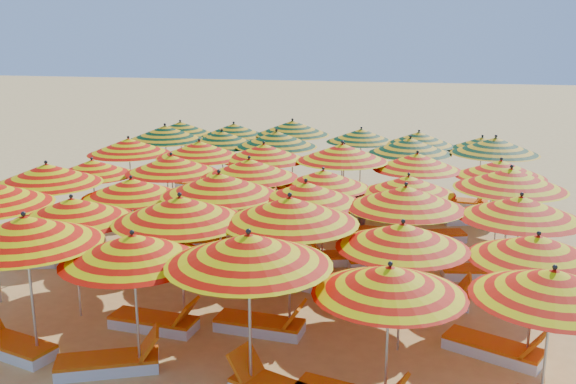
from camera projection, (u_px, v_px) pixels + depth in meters
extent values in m
plane|color=#F6C36D|center=(284.00, 257.00, 16.43)|extent=(120.00, 120.00, 0.00)
cylinder|color=silver|center=(31.00, 292.00, 11.01)|extent=(0.05, 0.05, 2.56)
cone|color=#E56B00|center=(25.00, 230.00, 10.74)|extent=(3.00, 3.00, 0.49)
sphere|color=black|center=(23.00, 214.00, 10.67)|extent=(0.09, 0.09, 0.09)
cylinder|color=silver|center=(137.00, 307.00, 10.60)|extent=(0.05, 0.05, 2.38)
cone|color=#E56B00|center=(133.00, 248.00, 10.35)|extent=(2.80, 2.80, 0.45)
sphere|color=black|center=(132.00, 232.00, 10.29)|extent=(0.08, 0.08, 0.08)
cylinder|color=silver|center=(250.00, 317.00, 9.98)|extent=(0.05, 0.05, 2.58)
cone|color=#E56B00|center=(249.00, 249.00, 9.71)|extent=(2.69, 2.69, 0.49)
sphere|color=black|center=(248.00, 231.00, 9.64)|extent=(0.09, 0.09, 0.09)
cylinder|color=silver|center=(387.00, 342.00, 9.50)|extent=(0.04, 0.04, 2.28)
cone|color=#E56B00|center=(390.00, 280.00, 9.27)|extent=(2.40, 2.40, 0.43)
sphere|color=black|center=(390.00, 264.00, 9.20)|extent=(0.08, 0.08, 0.08)
cylinder|color=silver|center=(546.00, 349.00, 9.27)|extent=(0.04, 0.04, 2.31)
cone|color=#E56B00|center=(553.00, 284.00, 9.03)|extent=(3.04, 3.04, 0.44)
sphere|color=black|center=(555.00, 267.00, 8.97)|extent=(0.08, 0.08, 0.08)
cylinder|color=silver|center=(76.00, 260.00, 12.75)|extent=(0.05, 0.05, 2.41)
cone|color=#E56B00|center=(72.00, 209.00, 12.49)|extent=(3.15, 3.15, 0.46)
sphere|color=black|center=(71.00, 196.00, 12.43)|extent=(0.08, 0.08, 0.08)
cylinder|color=silver|center=(182.00, 265.00, 12.26)|extent=(0.05, 0.05, 2.56)
cone|color=#E56B00|center=(180.00, 209.00, 11.99)|extent=(3.06, 3.06, 0.49)
sphere|color=black|center=(179.00, 195.00, 11.92)|extent=(0.09, 0.09, 0.09)
cylinder|color=silver|center=(290.00, 267.00, 12.11)|extent=(0.05, 0.05, 2.59)
cone|color=#E56B00|center=(290.00, 210.00, 11.84)|extent=(2.95, 2.95, 0.49)
sphere|color=black|center=(290.00, 195.00, 11.77)|extent=(0.09, 0.09, 0.09)
cylinder|color=silver|center=(400.00, 290.00, 11.36)|extent=(0.04, 0.04, 2.34)
cone|color=#E56B00|center=(403.00, 235.00, 11.11)|extent=(2.38, 2.38, 0.45)
sphere|color=black|center=(403.00, 221.00, 11.05)|extent=(0.08, 0.08, 0.08)
cylinder|color=silver|center=(532.00, 303.00, 10.87)|extent=(0.04, 0.04, 2.29)
cone|color=#E56B00|center=(537.00, 248.00, 10.63)|extent=(2.73, 2.73, 0.44)
sphere|color=black|center=(539.00, 233.00, 10.57)|extent=(0.08, 0.08, 0.08)
cylinder|color=silver|center=(51.00, 219.00, 15.29)|extent=(0.05, 0.05, 2.55)
cone|color=#E56B00|center=(47.00, 174.00, 15.02)|extent=(3.11, 3.11, 0.49)
sphere|color=black|center=(46.00, 162.00, 14.95)|extent=(0.08, 0.08, 0.08)
cylinder|color=silver|center=(134.00, 229.00, 14.94)|extent=(0.04, 0.04, 2.29)
cone|color=#E56B00|center=(131.00, 188.00, 14.70)|extent=(2.85, 2.85, 0.44)
sphere|color=black|center=(131.00, 177.00, 14.64)|extent=(0.08, 0.08, 0.08)
cylinder|color=silver|center=(221.00, 233.00, 14.18)|extent=(0.05, 0.05, 2.57)
cone|color=#E56B00|center=(219.00, 184.00, 13.91)|extent=(2.61, 2.61, 0.49)
sphere|color=black|center=(219.00, 171.00, 13.85)|extent=(0.09, 0.09, 0.09)
cylinder|color=silver|center=(306.00, 239.00, 13.97)|extent=(0.05, 0.05, 2.43)
cone|color=#E56B00|center=(306.00, 192.00, 13.71)|extent=(2.88, 2.88, 0.46)
sphere|color=black|center=(306.00, 180.00, 13.65)|extent=(0.08, 0.08, 0.08)
cylinder|color=silver|center=(403.00, 246.00, 13.48)|extent=(0.05, 0.05, 2.47)
cone|color=#E56B00|center=(406.00, 197.00, 13.22)|extent=(2.93, 2.93, 0.47)
sphere|color=black|center=(406.00, 184.00, 13.16)|extent=(0.08, 0.08, 0.08)
cylinder|color=silver|center=(516.00, 258.00, 12.84)|extent=(0.05, 0.05, 2.42)
cone|color=#E56B00|center=(521.00, 207.00, 12.58)|extent=(3.00, 3.00, 0.46)
sphere|color=black|center=(522.00, 194.00, 12.52)|extent=(0.08, 0.08, 0.08)
cylinder|color=silver|center=(95.00, 203.00, 17.33)|extent=(0.04, 0.04, 2.24)
cone|color=#E56B00|center=(92.00, 168.00, 17.09)|extent=(2.63, 2.63, 0.43)
sphere|color=black|center=(92.00, 159.00, 17.03)|extent=(0.07, 0.07, 0.07)
cylinder|color=silver|center=(173.00, 203.00, 17.00)|extent=(0.05, 0.05, 2.42)
cone|color=#E56B00|center=(171.00, 164.00, 16.74)|extent=(2.78, 2.78, 0.46)
sphere|color=black|center=(171.00, 154.00, 16.68)|extent=(0.08, 0.08, 0.08)
cylinder|color=silver|center=(250.00, 209.00, 16.28)|extent=(0.05, 0.05, 2.47)
cone|color=#E56B00|center=(249.00, 168.00, 16.02)|extent=(2.68, 2.68, 0.47)
sphere|color=black|center=(249.00, 157.00, 15.96)|extent=(0.08, 0.08, 0.08)
cylinder|color=silver|center=(323.00, 217.00, 15.89)|extent=(0.04, 0.04, 2.28)
cone|color=#E56B00|center=(323.00, 179.00, 15.65)|extent=(2.94, 2.94, 0.43)
sphere|color=black|center=(323.00, 169.00, 15.59)|extent=(0.08, 0.08, 0.08)
cylinder|color=silver|center=(407.00, 224.00, 15.45)|extent=(0.04, 0.04, 2.24)
cone|color=#E56B00|center=(408.00, 184.00, 15.22)|extent=(2.28, 2.28, 0.43)
sphere|color=black|center=(409.00, 174.00, 15.16)|extent=(0.07, 0.07, 0.07)
cylinder|color=silver|center=(507.00, 225.00, 14.81)|extent=(0.05, 0.05, 2.55)
cone|color=#E56B00|center=(511.00, 178.00, 14.54)|extent=(3.10, 3.10, 0.49)
sphere|color=black|center=(512.00, 166.00, 14.47)|extent=(0.08, 0.08, 0.08)
cylinder|color=silver|center=(131.00, 181.00, 19.37)|extent=(0.05, 0.05, 2.47)
cone|color=#E56B00|center=(129.00, 146.00, 19.11)|extent=(2.96, 2.96, 0.47)
sphere|color=black|center=(128.00, 137.00, 19.04)|extent=(0.08, 0.08, 0.08)
cylinder|color=silver|center=(201.00, 186.00, 18.64)|extent=(0.05, 0.05, 2.50)
cone|color=#E56B00|center=(199.00, 149.00, 18.37)|extent=(3.25, 3.25, 0.48)
sphere|color=black|center=(199.00, 140.00, 18.31)|extent=(0.08, 0.08, 0.08)
cylinder|color=silver|center=(264.00, 189.00, 18.42)|extent=(0.05, 0.05, 2.47)
cone|color=#E56B00|center=(264.00, 152.00, 18.16)|extent=(3.20, 3.20, 0.47)
sphere|color=black|center=(264.00, 143.00, 18.10)|extent=(0.08, 0.08, 0.08)
cylinder|color=silver|center=(341.00, 191.00, 17.92)|extent=(0.05, 0.05, 2.56)
cone|color=#E56B00|center=(342.00, 152.00, 17.65)|extent=(3.32, 3.32, 0.49)
sphere|color=black|center=(342.00, 142.00, 17.58)|extent=(0.09, 0.09, 0.09)
cylinder|color=silver|center=(415.00, 198.00, 17.50)|extent=(0.05, 0.05, 2.38)
cone|color=#E56B00|center=(417.00, 161.00, 17.25)|extent=(2.96, 2.96, 0.45)
sphere|color=black|center=(418.00, 152.00, 17.18)|extent=(0.08, 0.08, 0.08)
cylinder|color=silver|center=(498.00, 206.00, 16.81)|extent=(0.04, 0.04, 2.34)
cone|color=#E56B00|center=(501.00, 168.00, 16.56)|extent=(2.82, 2.82, 0.44)
sphere|color=black|center=(501.00, 159.00, 16.50)|extent=(0.08, 0.08, 0.08)
cylinder|color=silver|center=(167.00, 166.00, 21.23)|extent=(0.05, 0.05, 2.57)
cone|color=#735E08|center=(165.00, 133.00, 20.96)|extent=(3.23, 3.23, 0.49)
sphere|color=black|center=(165.00, 124.00, 20.89)|extent=(0.09, 0.09, 0.09)
cylinder|color=silver|center=(223.00, 170.00, 20.89)|extent=(0.05, 0.05, 2.44)
cone|color=#735E08|center=(222.00, 138.00, 20.63)|extent=(2.93, 2.93, 0.47)
sphere|color=black|center=(222.00, 130.00, 20.56)|extent=(0.08, 0.08, 0.08)
cylinder|color=silver|center=(277.00, 174.00, 20.15)|extent=(0.05, 0.05, 2.55)
cone|color=#735E08|center=(276.00, 139.00, 19.88)|extent=(2.89, 2.89, 0.49)
sphere|color=black|center=(276.00, 130.00, 19.81)|extent=(0.09, 0.09, 0.09)
cylinder|color=silver|center=(343.00, 182.00, 19.74)|extent=(0.04, 0.04, 2.22)
cone|color=#735E08|center=(344.00, 152.00, 19.50)|extent=(2.93, 2.93, 0.42)
sphere|color=black|center=(344.00, 144.00, 19.45)|extent=(0.07, 0.07, 0.07)
cylinder|color=silver|center=(408.00, 181.00, 19.39)|extent=(0.05, 0.05, 2.48)
cone|color=#735E08|center=(410.00, 146.00, 19.13)|extent=(2.94, 2.94, 0.47)
sphere|color=black|center=(411.00, 137.00, 19.07)|extent=(0.08, 0.08, 0.08)
cylinder|color=silver|center=(492.00, 183.00, 18.96)|extent=(0.05, 0.05, 2.56)
cone|color=#735E08|center=(495.00, 146.00, 18.69)|extent=(2.83, 2.83, 0.49)
sphere|color=black|center=(496.00, 136.00, 18.62)|extent=(0.09, 0.09, 0.09)
cylinder|color=silver|center=(182.00, 157.00, 23.17)|extent=(0.05, 0.05, 2.43)
cone|color=#735E08|center=(180.00, 128.00, 22.92)|extent=(3.21, 3.21, 0.46)
sphere|color=black|center=(180.00, 121.00, 22.85)|extent=(0.08, 0.08, 0.08)
cylinder|color=silver|center=(234.00, 160.00, 22.55)|extent=(0.05, 0.05, 2.45)
cone|color=#735E08|center=(234.00, 130.00, 22.29)|extent=(3.14, 3.14, 0.47)
sphere|color=black|center=(234.00, 123.00, 22.23)|extent=(0.08, 0.08, 0.08)
cylinder|color=silver|center=(292.00, 160.00, 22.33)|extent=(0.05, 0.05, 2.58)
cone|color=#735E08|center=(292.00, 128.00, 22.06)|extent=(2.64, 2.64, 0.49)
sphere|color=black|center=(292.00, 119.00, 21.99)|extent=(0.09, 0.09, 0.09)
cylinder|color=silver|center=(360.00, 165.00, 21.93)|extent=(0.05, 0.05, 2.36)
cone|color=#735E08|center=(361.00, 135.00, 21.69)|extent=(2.49, 2.49, 0.45)
sphere|color=black|center=(361.00, 128.00, 21.62)|extent=(0.08, 0.08, 0.08)
cylinder|color=silver|center=(417.00, 169.00, 21.27)|extent=(0.05, 0.05, 2.37)
cone|color=#735E08|center=(419.00, 139.00, 21.02)|extent=(2.75, 2.75, 0.45)
sphere|color=black|center=(419.00, 131.00, 20.96)|extent=(0.08, 0.08, 0.08)
cylinder|color=silver|center=(480.00, 174.00, 20.75)|extent=(0.04, 0.04, 2.28)
cone|color=#735E08|center=(482.00, 144.00, 20.51)|extent=(2.81, 2.81, 0.44)
sphere|color=black|center=(483.00, 136.00, 20.45)|extent=(0.08, 0.08, 0.08)
cube|color=white|center=(13.00, 349.00, 11.48)|extent=(1.79, 1.00, 0.20)
cube|color=#ED5C0A|center=(12.00, 342.00, 11.44)|extent=(1.79, 1.00, 0.06)
cube|color=white|center=(108.00, 366.00, 10.89)|extent=(1.79, 1.22, 0.20)
cube|color=#ED5C0A|center=(107.00, 359.00, 10.86)|extent=(1.79, 1.22, 0.06)
cube|color=#ED5C0A|center=(149.00, 343.00, 10.94)|extent=(0.57, 0.68, 0.48)
cube|color=#ED5C0A|center=(246.00, 363.00, 10.29)|extent=(0.55, 0.67, 0.48)
cube|color=white|center=(154.00, 324.00, 12.45)|extent=(1.74, 0.71, 0.20)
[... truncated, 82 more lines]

